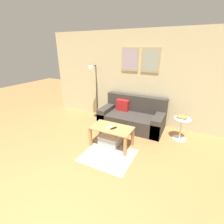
# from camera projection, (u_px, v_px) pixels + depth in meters

# --- Properties ---
(wall_back) EXTENTS (5.60, 0.09, 2.55)m
(wall_back) POSITION_uv_depth(u_px,v_px,m) (135.00, 78.00, 4.58)
(wall_back) COLOR #C6BC93
(wall_back) RESTS_ON ground_plane
(area_rug) EXTENTS (1.04, 0.93, 0.01)m
(area_rug) POSITION_uv_depth(u_px,v_px,m) (108.00, 155.00, 3.39)
(area_rug) COLOR #A39989
(area_rug) RESTS_ON ground_plane
(couch) EXTENTS (1.73, 0.87, 0.84)m
(couch) POSITION_uv_depth(u_px,v_px,m) (132.00, 117.00, 4.54)
(couch) COLOR #38332D
(couch) RESTS_ON ground_plane
(coffee_table) EXTENTS (0.92, 0.52, 0.46)m
(coffee_table) POSITION_uv_depth(u_px,v_px,m) (112.00, 131.00, 3.61)
(coffee_table) COLOR #AD7F4C
(coffee_table) RESTS_ON ground_plane
(storage_bin) EXTENTS (0.48, 0.42, 0.23)m
(storage_bin) POSITION_uv_depth(u_px,v_px,m) (110.00, 139.00, 3.76)
(storage_bin) COLOR #B2B2B7
(storage_bin) RESTS_ON ground_plane
(floor_lamp) EXTENTS (0.24, 0.45, 1.62)m
(floor_lamp) POSITION_uv_depth(u_px,v_px,m) (94.00, 86.00, 4.88)
(floor_lamp) COLOR black
(floor_lamp) RESTS_ON ground_plane
(side_table) EXTENTS (0.39, 0.39, 0.55)m
(side_table) POSITION_uv_depth(u_px,v_px,m) (181.00, 127.00, 3.88)
(side_table) COLOR white
(side_table) RESTS_ON ground_plane
(book_stack) EXTENTS (0.24, 0.18, 0.04)m
(book_stack) POSITION_uv_depth(u_px,v_px,m) (182.00, 117.00, 3.81)
(book_stack) COLOR #4C4C51
(book_stack) RESTS_ON side_table
(remote_control) EXTENTS (0.10, 0.15, 0.02)m
(remote_control) POSITION_uv_depth(u_px,v_px,m) (114.00, 128.00, 3.52)
(remote_control) COLOR black
(remote_control) RESTS_ON coffee_table
(cell_phone) EXTENTS (0.10, 0.15, 0.01)m
(cell_phone) POSITION_uv_depth(u_px,v_px,m) (109.00, 127.00, 3.58)
(cell_phone) COLOR silver
(cell_phone) RESTS_ON coffee_table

